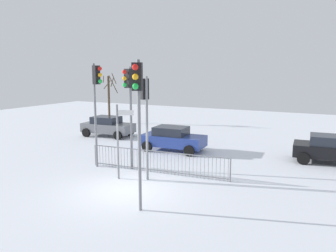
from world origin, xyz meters
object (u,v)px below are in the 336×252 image
object	(u,v)px
traffic_light_mid_right	(96,92)
car_black_mid	(331,149)
traffic_light_foreground_left	(145,105)
traffic_light_rear_right	(138,103)
car_blue_trailing	(173,138)
traffic_light_mid_left	(129,95)
bare_tree_left	(109,97)
direction_sign_post	(119,138)
car_grey_near	(108,126)

from	to	relation	value
traffic_light_mid_right	car_black_mid	size ratio (longest dim) A/B	1.32
traffic_light_foreground_left	traffic_light_mid_right	distance (m)	3.13
traffic_light_rear_right	traffic_light_mid_right	xyz separation A→B (m)	(-4.72, 3.66, -0.01)
car_blue_trailing	traffic_light_mid_right	bearing A→B (deg)	-113.20
traffic_light_mid_left	traffic_light_foreground_left	world-z (taller)	traffic_light_mid_left
car_blue_trailing	traffic_light_foreground_left	bearing A→B (deg)	-79.33
car_blue_trailing	traffic_light_rear_right	bearing A→B (deg)	-73.89
traffic_light_mid_left	traffic_light_mid_right	bearing A→B (deg)	20.70
traffic_light_rear_right	car_blue_trailing	world-z (taller)	traffic_light_rear_right
traffic_light_mid_left	car_black_mid	size ratio (longest dim) A/B	1.28
traffic_light_foreground_left	bare_tree_left	size ratio (longest dim) A/B	1.00
direction_sign_post	car_grey_near	distance (m)	10.21
car_black_mid	bare_tree_left	world-z (taller)	bare_tree_left
direction_sign_post	traffic_light_mid_right	bearing A→B (deg)	134.60
traffic_light_mid_right	car_black_mid	world-z (taller)	traffic_light_mid_right
traffic_light_mid_left	traffic_light_foreground_left	xyz separation A→B (m)	(1.44, -0.89, -0.30)
car_blue_trailing	car_grey_near	bearing A→B (deg)	160.46
direction_sign_post	car_black_mid	world-z (taller)	direction_sign_post
traffic_light_rear_right	bare_tree_left	distance (m)	20.59
traffic_light_mid_left	bare_tree_left	bearing A→B (deg)	-42.13
traffic_light_mid_left	car_blue_trailing	size ratio (longest dim) A/B	1.29
traffic_light_mid_right	car_black_mid	xyz separation A→B (m)	(10.37, 6.16, -2.99)
traffic_light_rear_right	car_black_mid	world-z (taller)	traffic_light_rear_right
traffic_light_mid_right	direction_sign_post	distance (m)	2.96
car_black_mid	traffic_light_rear_right	bearing A→B (deg)	-124.23
traffic_light_mid_left	traffic_light_foreground_left	distance (m)	1.72
car_black_mid	car_grey_near	xyz separation A→B (m)	(-14.94, 0.52, 0.00)
traffic_light_rear_right	car_grey_near	size ratio (longest dim) A/B	1.32
traffic_light_mid_right	bare_tree_left	bearing A→B (deg)	-138.39
direction_sign_post	car_blue_trailing	size ratio (longest dim) A/B	0.86
traffic_light_foreground_left	car_blue_trailing	xyz separation A→B (m)	(-1.30, 5.31, -2.58)
direction_sign_post	car_grey_near	bearing A→B (deg)	112.30
car_grey_near	traffic_light_mid_left	bearing A→B (deg)	-49.69
traffic_light_rear_right	traffic_light_foreground_left	world-z (taller)	traffic_light_rear_right
traffic_light_rear_right	direction_sign_post	bearing A→B (deg)	-62.89
traffic_light_mid_left	car_grey_near	world-z (taller)	traffic_light_mid_left
traffic_light_mid_right	car_grey_near	bearing A→B (deg)	-139.12
direction_sign_post	traffic_light_mid_left	bearing A→B (deg)	87.68
traffic_light_mid_left	traffic_light_mid_right	xyz separation A→B (m)	(-1.62, -0.39, 0.11)
car_blue_trailing	bare_tree_left	distance (m)	12.67
traffic_light_foreground_left	car_blue_trailing	distance (m)	6.05
direction_sign_post	car_blue_trailing	bearing A→B (deg)	74.43
traffic_light_foreground_left	car_blue_trailing	bearing A→B (deg)	43.07
car_black_mid	car_grey_near	distance (m)	14.95
car_black_mid	direction_sign_post	bearing A→B (deg)	-143.48
car_black_mid	car_blue_trailing	world-z (taller)	same
car_black_mid	traffic_light_mid_left	bearing A→B (deg)	-150.91
car_black_mid	car_grey_near	bearing A→B (deg)	173.72
traffic_light_mid_left	car_blue_trailing	distance (m)	5.28
traffic_light_mid_left	car_black_mid	world-z (taller)	traffic_light_mid_left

